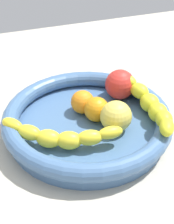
# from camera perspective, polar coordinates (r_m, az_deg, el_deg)

# --- Properties ---
(kitchen_counter) EXTENTS (1.20, 1.20, 0.03)m
(kitchen_counter) POSITION_cam_1_polar(r_m,az_deg,el_deg) (0.71, 0.00, -4.31)
(kitchen_counter) COLOR #B4AE9D
(kitchen_counter) RESTS_ON ground
(fruit_bowl) EXTENTS (0.35, 0.35, 0.06)m
(fruit_bowl) POSITION_cam_1_polar(r_m,az_deg,el_deg) (0.68, 0.00, -1.51)
(fruit_bowl) COLOR #456A97
(fruit_bowl) RESTS_ON kitchen_counter
(banana_draped_left) EXTENTS (0.07, 0.23, 0.05)m
(banana_draped_left) POSITION_cam_1_polar(r_m,az_deg,el_deg) (0.70, 10.99, 1.17)
(banana_draped_left) COLOR yellow
(banana_draped_left) RESTS_ON fruit_bowl
(banana_draped_right) EXTENTS (0.22, 0.13, 0.04)m
(banana_draped_right) POSITION_cam_1_polar(r_m,az_deg,el_deg) (0.62, -4.80, -4.08)
(banana_draped_right) COLOR yellow
(banana_draped_right) RESTS_ON fruit_bowl
(orange_front) EXTENTS (0.05, 0.05, 0.05)m
(orange_front) POSITION_cam_1_polar(r_m,az_deg,el_deg) (0.71, -0.77, 1.75)
(orange_front) COLOR orange
(orange_front) RESTS_ON fruit_bowl
(orange_mid_left) EXTENTS (0.05, 0.05, 0.05)m
(orange_mid_left) POSITION_cam_1_polar(r_m,az_deg,el_deg) (0.69, 1.68, 0.46)
(orange_mid_left) COLOR orange
(orange_mid_left) RESTS_ON fruit_bowl
(tomato_red) EXTENTS (0.07, 0.07, 0.07)m
(tomato_red) POSITION_cam_1_polar(r_m,az_deg,el_deg) (0.76, 5.72, 4.76)
(tomato_red) COLOR red
(tomato_red) RESTS_ON fruit_bowl
(apple_yellow) EXTENTS (0.06, 0.06, 0.06)m
(apple_yellow) POSITION_cam_1_polar(r_m,az_deg,el_deg) (0.66, 5.03, -0.75)
(apple_yellow) COLOR #E6CF52
(apple_yellow) RESTS_ON fruit_bowl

